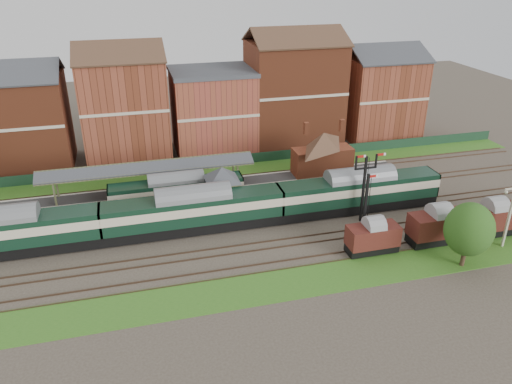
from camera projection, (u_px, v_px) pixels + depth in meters
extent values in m
plane|color=#473D33|center=(255.00, 224.00, 57.11)|extent=(160.00, 160.00, 0.00)
cube|color=#2D6619|center=(226.00, 171.00, 71.07)|extent=(90.00, 4.50, 0.06)
cube|color=#2D6619|center=(287.00, 284.00, 46.63)|extent=(90.00, 5.00, 0.06)
cube|color=#193823|center=(223.00, 161.00, 72.50)|extent=(90.00, 0.12, 1.50)
cube|color=#2D2D2D|center=(198.00, 189.00, 64.25)|extent=(55.00, 3.40, 1.00)
cube|color=#657251|center=(223.00, 205.00, 58.74)|extent=(3.40, 3.20, 2.40)
cube|color=#4A4A2E|center=(222.00, 188.00, 57.79)|extent=(3.60, 3.40, 2.00)
pyramid|color=#383A3F|center=(222.00, 174.00, 57.02)|extent=(5.40, 5.40, 1.60)
cube|color=brown|center=(287.00, 198.00, 60.63)|extent=(3.00, 2.40, 2.20)
cube|color=#4C3323|center=(290.00, 189.00, 59.44)|extent=(3.20, 1.34, 0.79)
cube|color=#4C3323|center=(286.00, 185.00, 60.58)|extent=(3.20, 1.34, 0.79)
cube|color=brown|center=(322.00, 161.00, 67.22)|extent=(8.00, 3.00, 3.50)
pyramid|color=#4C3323|center=(323.00, 141.00, 65.99)|extent=(8.10, 8.10, 2.20)
cube|color=brown|center=(306.00, 139.00, 65.20)|extent=(0.60, 0.60, 1.60)
cube|color=brown|center=(341.00, 135.00, 66.36)|extent=(0.60, 0.60, 1.60)
cube|color=#4A4A2E|center=(54.00, 193.00, 58.24)|extent=(0.22, 0.22, 3.40)
cube|color=#4A4A2E|center=(233.00, 166.00, 65.60)|extent=(0.22, 0.22, 3.40)
cube|color=#383A3F|center=(148.00, 167.00, 60.27)|extent=(26.00, 1.99, 0.90)
cube|color=#383A3F|center=(147.00, 162.00, 61.93)|extent=(26.00, 1.99, 0.90)
cube|color=#4A4A2E|center=(147.00, 162.00, 60.94)|extent=(26.00, 0.20, 0.20)
cube|color=black|center=(363.00, 190.00, 55.99)|extent=(0.25, 0.25, 8.00)
cube|color=black|center=(366.00, 168.00, 54.87)|extent=(2.60, 0.18, 0.18)
cube|color=#B2140F|center=(361.00, 156.00, 54.10)|extent=(1.10, 0.08, 0.25)
cube|color=#B2140F|center=(381.00, 154.00, 54.65)|extent=(1.10, 0.08, 0.25)
cube|color=black|center=(365.00, 209.00, 51.60)|extent=(0.25, 0.25, 8.00)
cube|color=#B2140F|center=(373.00, 176.00, 50.14)|extent=(1.10, 0.08, 0.25)
cube|color=beige|center=(509.00, 217.00, 51.12)|extent=(0.22, 0.22, 7.00)
cube|color=brown|center=(16.00, 124.00, 69.66)|extent=(14.00, 10.00, 13.00)
cube|color=brown|center=(125.00, 109.00, 72.70)|extent=(12.00, 10.00, 15.00)
cube|color=brown|center=(213.00, 113.00, 76.36)|extent=(12.00, 10.00, 12.00)
cube|color=brown|center=(294.00, 94.00, 78.50)|extent=(14.00, 10.00, 16.00)
cube|color=brown|center=(379.00, 97.00, 82.62)|extent=(12.00, 10.00, 13.00)
cube|color=black|center=(3.00, 249.00, 50.66)|extent=(19.62, 2.75, 1.20)
cube|color=black|center=(195.00, 225.00, 55.20)|extent=(19.62, 2.75, 1.20)
cube|color=black|center=(194.00, 209.00, 54.33)|extent=(19.62, 3.05, 2.83)
cube|color=beige|center=(194.00, 206.00, 54.19)|extent=(19.64, 3.09, 0.98)
cube|color=slate|center=(193.00, 196.00, 53.65)|extent=(19.62, 3.05, 0.65)
cube|color=black|center=(357.00, 205.00, 59.74)|extent=(19.62, 2.75, 1.20)
cube|color=black|center=(359.00, 189.00, 58.87)|extent=(19.62, 3.05, 2.83)
cube|color=beige|center=(359.00, 187.00, 58.73)|extent=(19.64, 3.09, 0.98)
cube|color=slate|center=(360.00, 177.00, 58.19)|extent=(19.62, 3.05, 0.65)
cube|color=black|center=(178.00, 202.00, 60.66)|extent=(16.03, 2.24, 0.98)
cube|color=black|center=(177.00, 190.00, 59.95)|extent=(16.03, 2.49, 2.31)
cube|color=beige|center=(177.00, 188.00, 59.83)|extent=(16.05, 2.53, 0.80)
cube|color=slate|center=(176.00, 180.00, 59.40)|extent=(16.03, 2.49, 0.53)
cube|color=black|center=(371.00, 248.00, 51.36)|extent=(5.28, 1.95, 0.79)
cube|color=#431813|center=(373.00, 235.00, 50.73)|extent=(5.28, 2.29, 2.11)
cube|color=gray|center=(374.00, 225.00, 50.23)|extent=(5.28, 2.29, 0.39)
cube|color=black|center=(435.00, 238.00, 53.05)|extent=(5.96, 2.20, 0.89)
cube|color=#431813|center=(437.00, 224.00, 52.35)|extent=(5.96, 2.58, 2.38)
cube|color=gray|center=(439.00, 213.00, 51.78)|extent=(5.96, 2.58, 0.44)
cube|color=black|center=(490.00, 230.00, 54.64)|extent=(5.78, 2.13, 0.87)
cube|color=#431813|center=(493.00, 217.00, 53.95)|extent=(5.78, 2.51, 2.31)
cube|color=gray|center=(495.00, 206.00, 53.41)|extent=(5.78, 2.51, 0.42)
cylinder|color=#382619|center=(464.00, 252.00, 48.71)|extent=(0.44, 0.44, 3.17)
ellipsoid|color=#164B15|center=(469.00, 229.00, 47.62)|extent=(4.66, 4.66, 5.36)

